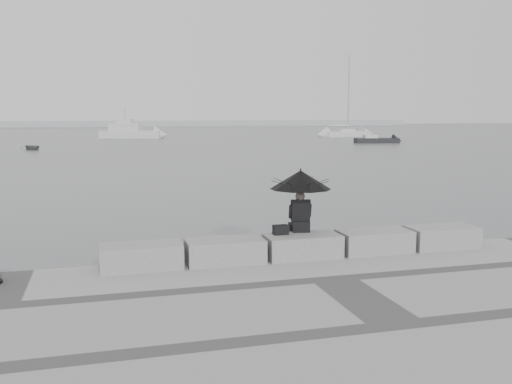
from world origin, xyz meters
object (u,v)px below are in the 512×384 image
object	(u,v)px
sailboat_right	(345,133)
motor_cruiser	(131,132)
small_motorboat	(377,140)
dinghy	(32,147)
seated_person	(301,185)

from	to	relation	value
sailboat_right	motor_cruiser	size ratio (longest dim) A/B	1.38
small_motorboat	motor_cruiser	bearing A→B (deg)	150.31
sailboat_right	dinghy	distance (m)	49.51
motor_cruiser	dinghy	size ratio (longest dim) A/B	3.11
sailboat_right	small_motorboat	bearing A→B (deg)	-113.22
small_motorboat	dinghy	world-z (taller)	small_motorboat
sailboat_right	seated_person	bearing A→B (deg)	-125.01
small_motorboat	dinghy	size ratio (longest dim) A/B	1.85
sailboat_right	dinghy	size ratio (longest dim) A/B	4.29
dinghy	motor_cruiser	bearing A→B (deg)	46.25
dinghy	sailboat_right	bearing A→B (deg)	7.18
small_motorboat	sailboat_right	bearing A→B (deg)	84.87
dinghy	small_motorboat	bearing A→B (deg)	-15.52
motor_cruiser	small_motorboat	distance (m)	36.03
sailboat_right	small_motorboat	size ratio (longest dim) A/B	2.32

